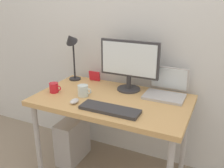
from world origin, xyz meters
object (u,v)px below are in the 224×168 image
mouse (74,101)px  keyboard (110,109)px  desk_lamp (71,46)px  laptop (166,89)px  photo_frame (94,76)px  monitor (129,63)px  glass_cup (83,91)px  desk (112,106)px  computer_tower (73,140)px  coffee_mug (54,88)px

mouse → keyboard: bearing=-0.4°
desk_lamp → laptop: bearing=1.1°
keyboard → photo_frame: photo_frame is taller
monitor → keyboard: bearing=-86.3°
keyboard → mouse: (-0.30, 0.00, 0.01)m
desk_lamp → glass_cup: size_ratio=3.86×
mouse → photo_frame: photo_frame is taller
desk → keyboard: bearing=-68.9°
monitor → keyboard: monitor is taller
desk_lamp → photo_frame: size_ratio=4.25×
desk → photo_frame: bearing=137.1°
monitor → desk_lamp: (-0.57, 0.00, 0.09)m
photo_frame → computer_tower: size_ratio=0.26×
coffee_mug → laptop: bearing=21.2°
monitor → coffee_mug: 0.67m
monitor → photo_frame: bearing=168.0°
monitor → mouse: bearing=-122.0°
monitor → mouse: size_ratio=5.68×
desk → mouse: mouse is taller
photo_frame → desk_lamp: bearing=-157.0°
coffee_mug → glass_cup: size_ratio=0.92×
mouse → computer_tower: size_ratio=0.21×
desk_lamp → keyboard: (0.60, -0.44, -0.32)m
desk_lamp → glass_cup: desk_lamp is taller
mouse → photo_frame: 0.53m
monitor → mouse: (-0.27, -0.43, -0.23)m
coffee_mug → desk_lamp: bearing=94.1°
desk_lamp → mouse: 0.61m
desk → photo_frame: size_ratio=11.20×
desk_lamp → mouse: bearing=-55.5°
photo_frame → computer_tower: photo_frame is taller
desk → monitor: size_ratio=2.41×
coffee_mug → glass_cup: (0.26, 0.04, 0.00)m
keyboard → coffee_mug: bearing=168.6°
laptop → desk_lamp: desk_lamp is taller
desk_lamp → computer_tower: desk_lamp is taller
desk → computer_tower: desk is taller
monitor → desk_lamp: 0.58m
desk → laptop: laptop is taller
monitor → mouse: 0.56m
desk_lamp → photo_frame: desk_lamp is taller
monitor → coffee_mug: bearing=-149.7°
computer_tower → laptop: bearing=13.8°
desk → mouse: size_ratio=13.69×
monitor → computer_tower: (-0.49, -0.18, -0.78)m
mouse → photo_frame: bearing=102.0°
desk_lamp → coffee_mug: 0.43m
mouse → computer_tower: mouse is taller
desk_lamp → glass_cup: 0.49m
desk → photo_frame: 0.46m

